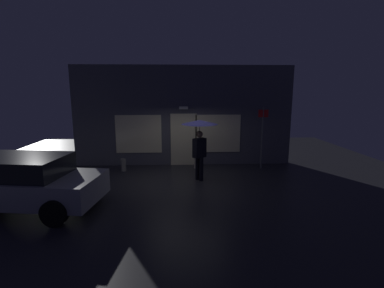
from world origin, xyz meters
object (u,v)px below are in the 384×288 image
person_with_umbrella (200,133)px  sidewalk_bollard (197,162)px  street_sign_post (262,134)px  sidewalk_bollard_2 (123,165)px  parked_car (21,182)px

person_with_umbrella → sidewalk_bollard: 2.14m
person_with_umbrella → street_sign_post: 3.01m
street_sign_post → sidewalk_bollard_2: bearing=-178.3°
person_with_umbrella → sidewalk_bollard_2: bearing=-61.0°
sidewalk_bollard → person_with_umbrella: bearing=-90.1°
person_with_umbrella → street_sign_post: street_sign_post is taller
street_sign_post → sidewalk_bollard_2: size_ratio=5.01×
person_with_umbrella → parked_car: bearing=-13.2°
parked_car → sidewalk_bollard: parked_car is taller
person_with_umbrella → parked_car: size_ratio=0.49×
parked_car → street_sign_post: size_ratio=1.75×
parked_car → sidewalk_bollard: (4.93, 3.82, -0.48)m
sidewalk_bollard → street_sign_post: bearing=-3.3°
sidewalk_bollard → sidewalk_bollard_2: (-2.93, -0.31, -0.01)m
sidewalk_bollard_2 → sidewalk_bollard: bearing=6.1°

